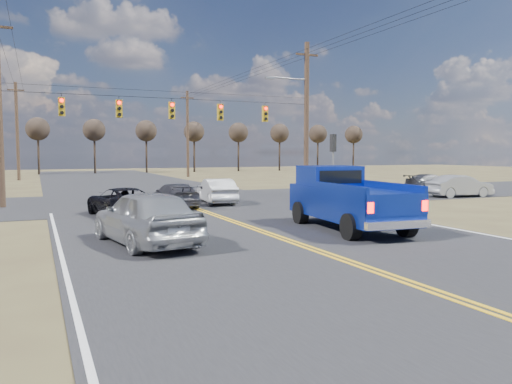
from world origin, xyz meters
name	(u,v)px	position (x,y,z in m)	size (l,w,h in m)	color
ground	(346,261)	(0.00, 0.00, 0.00)	(160.00, 160.00, 0.00)	brown
road_main	(218,217)	(0.00, 10.00, 0.00)	(14.00, 120.00, 0.02)	#28282B
road_cross	(173,201)	(0.00, 18.00, 0.00)	(120.00, 12.00, 0.02)	#28282B
signal_gantry	(181,115)	(0.50, 17.79, 5.06)	(19.60, 4.83, 10.00)	#473323
utility_poles	(176,110)	(0.00, 17.00, 5.23)	(19.60, 58.32, 10.00)	#473323
treeline	(142,114)	(0.00, 26.96, 5.70)	(87.00, 117.80, 7.40)	#33261C
pickup_truck	(346,199)	(3.18, 4.69, 1.13)	(2.91, 6.38, 2.33)	black
silver_suv	(146,217)	(-4.31, 4.50, 0.87)	(2.06, 5.12, 1.74)	gray
black_suv	(122,202)	(-3.89, 11.89, 0.65)	(2.16, 4.68, 1.30)	black
white_car_queue	(217,191)	(1.86, 15.50, 0.70)	(1.47, 4.23, 1.39)	#B9B9B9
dgrey_car_queue	(175,195)	(-0.80, 14.53, 0.63)	(1.76, 4.33, 1.26)	#38383E
cross_car_east_near	(460,186)	(17.44, 13.00, 0.71)	(4.28, 1.49, 1.41)	gray
cross_car_east_far	(431,182)	(20.31, 18.61, 0.60)	(4.16, 1.69, 1.21)	#37383D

